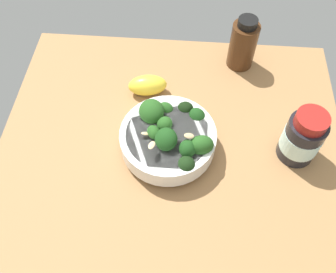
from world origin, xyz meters
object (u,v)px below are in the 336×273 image
Objects in this scene: bowl_of_broccoli at (169,138)px; lemon_wedge at (148,85)px; bottle_tall at (302,138)px; bottle_short at (243,44)px.

bowl_of_broccoli reaches higher than lemon_wedge.
bottle_tall reaches higher than lemon_wedge.
bottle_short reaches higher than lemon_wedge.
bottle_tall is 0.95× the size of bottle_short.
bottle_short is (-23.17, 13.65, 1.95)cm from bowl_of_broccoli.
bottle_short is (-22.37, -9.65, 0.45)cm from bottle_tall.
bottle_short reaches higher than bottle_tall.
bowl_of_broccoli is 1.55× the size of bottle_tall.
bottle_tall is at bearing 91.97° from bowl_of_broccoli.
bottle_short is at bearing 117.44° from lemon_wedge.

